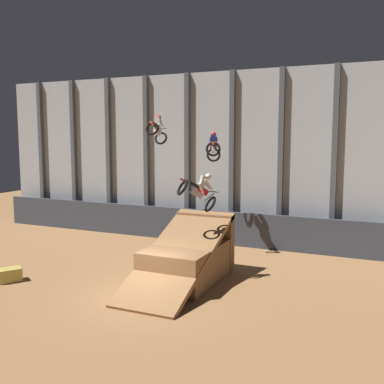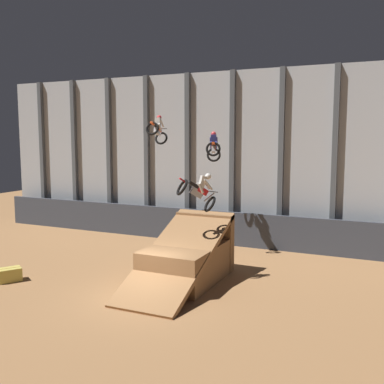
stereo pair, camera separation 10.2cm
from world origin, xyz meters
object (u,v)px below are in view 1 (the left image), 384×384
Objects in this scene: rider_bike_right_air at (199,191)px; hay_bale_trackside at (10,275)px; rider_bike_left_air at (157,129)px; dirt_ramp at (189,258)px; rider_bike_center_air at (213,148)px.

rider_bike_right_air reaches higher than hay_bale_trackside.
hay_bale_trackside is (-2.57, -8.15, -6.10)m from rider_bike_left_air.
dirt_ramp is 7.48m from hay_bale_trackside.
rider_bike_left_air is (-4.09, 4.80, 5.47)m from dirt_ramp.
rider_bike_center_air is at bearing -13.36° from rider_bike_left_air.
dirt_ramp reaches higher than hay_bale_trackside.
rider_bike_left_air is at bearing 130.41° from dirt_ramp.
dirt_ramp is 2.92m from rider_bike_right_air.
hay_bale_trackside is at bearing -153.27° from dirt_ramp.
rider_bike_left_air is 1.62× the size of hay_bale_trackside.
dirt_ramp is at bearing 26.73° from hay_bale_trackside.
rider_bike_center_air is 1.04× the size of rider_bike_right_air.
rider_bike_right_air is at bearing -54.38° from rider_bike_left_air.
rider_bike_center_air reaches higher than dirt_ramp.
dirt_ramp is 5.69× the size of hay_bale_trackside.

